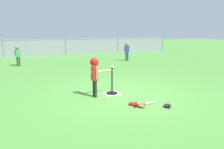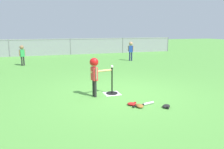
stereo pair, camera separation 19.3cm
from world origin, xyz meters
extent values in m
plane|color=#51933D|center=(0.00, 0.00, 0.00)|extent=(60.00, 60.00, 0.00)
cube|color=white|center=(-0.24, 0.14, 0.00)|extent=(0.44, 0.44, 0.01)
cylinder|color=black|center=(-0.24, 0.14, 0.01)|extent=(0.32, 0.32, 0.03)
cylinder|color=black|center=(-0.24, 0.14, 0.38)|extent=(0.04, 0.04, 0.71)
cylinder|color=black|center=(-0.24, 0.14, 0.73)|extent=(0.06, 0.06, 0.02)
sphere|color=white|center=(-0.24, 0.14, 0.77)|extent=(0.07, 0.07, 0.07)
cylinder|color=#262626|center=(-0.78, 0.08, 0.23)|extent=(0.07, 0.07, 0.45)
cylinder|color=#262626|center=(-0.76, -0.02, 0.23)|extent=(0.07, 0.07, 0.45)
cube|color=red|center=(-0.77, 0.03, 0.63)|extent=(0.16, 0.22, 0.35)
cylinder|color=tan|center=(-0.79, 0.15, 0.65)|extent=(0.05, 0.05, 0.30)
cylinder|color=tan|center=(-0.74, -0.09, 0.65)|extent=(0.05, 0.05, 0.30)
sphere|color=tan|center=(-0.77, 0.03, 0.91)|extent=(0.20, 0.20, 0.20)
sphere|color=red|center=(-0.77, 0.03, 0.94)|extent=(0.23, 0.23, 0.23)
cylinder|color=#DBB266|center=(-0.56, 0.07, 0.68)|extent=(0.60, 0.17, 0.06)
cylinder|color=#262626|center=(-2.88, 6.13, 0.23)|extent=(0.07, 0.07, 0.45)
cylinder|color=#262626|center=(-2.97, 6.08, 0.23)|extent=(0.07, 0.07, 0.45)
cube|color=green|center=(-2.93, 6.10, 0.63)|extent=(0.23, 0.19, 0.35)
cylinder|color=#8C6647|center=(-2.81, 6.16, 0.65)|extent=(0.05, 0.05, 0.30)
cylinder|color=#8C6647|center=(-3.04, 6.05, 0.65)|extent=(0.05, 0.05, 0.30)
sphere|color=#8C6647|center=(-2.93, 6.10, 0.91)|extent=(0.20, 0.20, 0.20)
cylinder|color=#191E4C|center=(2.91, 5.99, 0.24)|extent=(0.08, 0.08, 0.49)
cylinder|color=#191E4C|center=(2.81, 6.04, 0.24)|extent=(0.08, 0.08, 0.49)
cube|color=#2347B7|center=(2.86, 6.01, 0.67)|extent=(0.25, 0.21, 0.38)
cylinder|color=tan|center=(2.98, 5.95, 0.70)|extent=(0.05, 0.05, 0.32)
cylinder|color=tan|center=(2.74, 6.08, 0.70)|extent=(0.05, 0.05, 0.32)
sphere|color=tan|center=(2.86, 6.01, 0.98)|extent=(0.22, 0.22, 0.22)
cylinder|color=silver|center=(0.31, -0.99, 0.03)|extent=(0.31, 0.13, 0.06)
cylinder|color=black|center=(0.01, -1.06, 0.03)|extent=(0.30, 0.10, 0.03)
cylinder|color=black|center=(-0.14, -1.10, 0.03)|extent=(0.03, 0.05, 0.05)
ellipsoid|color=#B21919|center=(-0.09, -0.93, 0.04)|extent=(0.27, 0.26, 0.07)
cube|color=#B21919|center=(0.00, -0.90, 0.04)|extent=(0.06, 0.06, 0.06)
ellipsoid|color=black|center=(0.60, -1.31, 0.04)|extent=(0.27, 0.25, 0.07)
cube|color=black|center=(0.58, -1.41, 0.04)|extent=(0.06, 0.06, 0.06)
ellipsoid|color=brown|center=(0.03, -1.11, 0.04)|extent=(0.20, 0.25, 0.07)
cube|color=brown|center=(-0.03, -1.03, 0.04)|extent=(0.05, 0.06, 0.06)
cylinder|color=slate|center=(-4.00, 10.21, 0.57)|extent=(0.06, 0.06, 1.15)
cylinder|color=slate|center=(0.00, 10.21, 0.57)|extent=(0.06, 0.06, 1.15)
cylinder|color=slate|center=(4.00, 10.21, 0.57)|extent=(0.06, 0.06, 1.15)
cylinder|color=slate|center=(8.00, 10.21, 0.57)|extent=(0.06, 0.06, 1.15)
cube|color=gray|center=(0.00, 10.21, 1.09)|extent=(16.00, 0.03, 0.03)
cube|color=gray|center=(0.00, 10.21, 0.57)|extent=(16.00, 0.01, 1.15)
camera|label=1|loc=(-2.26, -5.33, 1.77)|focal=34.62mm
camera|label=2|loc=(-2.08, -5.40, 1.77)|focal=34.62mm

